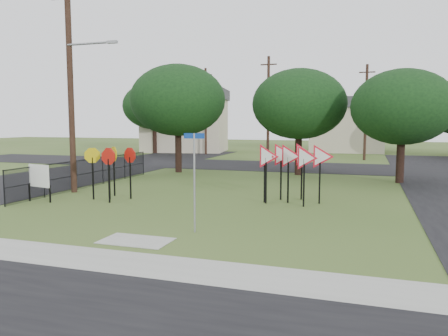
# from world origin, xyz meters

# --- Properties ---
(ground) EXTENTS (140.00, 140.00, 0.00)m
(ground) POSITION_xyz_m (0.00, 0.00, 0.00)
(ground) COLOR #3B5620
(sidewalk) EXTENTS (30.00, 1.60, 0.02)m
(sidewalk) POSITION_xyz_m (0.00, -4.20, 0.01)
(sidewalk) COLOR #9C9D95
(sidewalk) RESTS_ON ground
(planting_strip) EXTENTS (30.00, 0.80, 0.02)m
(planting_strip) POSITION_xyz_m (0.00, -5.40, 0.01)
(planting_strip) COLOR #3B5620
(planting_strip) RESTS_ON ground
(street_left) EXTENTS (8.00, 50.00, 0.02)m
(street_left) POSITION_xyz_m (-12.00, 10.00, 0.01)
(street_left) COLOR black
(street_left) RESTS_ON ground
(street_far) EXTENTS (60.00, 8.00, 0.02)m
(street_far) POSITION_xyz_m (0.00, 20.00, 0.01)
(street_far) COLOR black
(street_far) RESTS_ON ground
(curb_pad) EXTENTS (2.00, 1.20, 0.02)m
(curb_pad) POSITION_xyz_m (0.00, -2.40, 0.01)
(curb_pad) COLOR #9C9D95
(curb_pad) RESTS_ON ground
(street_name_sign) EXTENTS (0.63, 0.12, 3.06)m
(street_name_sign) POSITION_xyz_m (1.21, -0.91, 1.75)
(street_name_sign) COLOR #919399
(street_name_sign) RESTS_ON ground
(stop_sign_cluster) EXTENTS (2.14, 1.83, 2.30)m
(stop_sign_cluster) POSITION_xyz_m (-4.48, 3.38, 1.72)
(stop_sign_cluster) COLOR black
(stop_sign_cluster) RESTS_ON ground
(yield_sign_cluster) EXTENTS (3.26, 1.96, 2.54)m
(yield_sign_cluster) POSITION_xyz_m (3.12, 5.01, 1.86)
(yield_sign_cluster) COLOR black
(yield_sign_cluster) RESTS_ON ground
(info_board) EXTENTS (1.26, 0.32, 1.60)m
(info_board) POSITION_xyz_m (-7.03, 1.84, 1.06)
(info_board) COLOR black
(info_board) RESTS_ON ground
(utility_pole_main) EXTENTS (3.55, 0.33, 10.00)m
(utility_pole_main) POSITION_xyz_m (-7.24, 4.50, 5.21)
(utility_pole_main) COLOR #3A241A
(utility_pole_main) RESTS_ON ground
(far_pole_a) EXTENTS (1.40, 0.24, 9.00)m
(far_pole_a) POSITION_xyz_m (-2.00, 24.00, 4.60)
(far_pole_a) COLOR #3A241A
(far_pole_a) RESTS_ON ground
(far_pole_b) EXTENTS (1.40, 0.24, 8.50)m
(far_pole_b) POSITION_xyz_m (6.00, 28.00, 4.35)
(far_pole_b) COLOR #3A241A
(far_pole_b) RESTS_ON ground
(far_pole_c) EXTENTS (1.40, 0.24, 9.00)m
(far_pole_c) POSITION_xyz_m (-10.00, 30.00, 4.60)
(far_pole_c) COLOR #3A241A
(far_pole_c) RESTS_ON ground
(fence_run) EXTENTS (0.05, 11.55, 1.50)m
(fence_run) POSITION_xyz_m (-7.60, 6.25, 0.78)
(fence_run) COLOR black
(fence_run) RESTS_ON ground
(house_left) EXTENTS (10.58, 8.88, 7.20)m
(house_left) POSITION_xyz_m (-14.00, 34.00, 3.65)
(house_left) COLOR beige
(house_left) RESTS_ON ground
(house_mid) EXTENTS (8.40, 8.40, 6.20)m
(house_mid) POSITION_xyz_m (4.00, 40.00, 3.15)
(house_mid) COLOR beige
(house_mid) RESTS_ON ground
(tree_near_left) EXTENTS (6.40, 6.40, 7.27)m
(tree_near_left) POSITION_xyz_m (-6.00, 14.00, 4.86)
(tree_near_left) COLOR black
(tree_near_left) RESTS_ON ground
(tree_near_mid) EXTENTS (6.00, 6.00, 6.80)m
(tree_near_mid) POSITION_xyz_m (2.00, 15.00, 4.54)
(tree_near_mid) COLOR black
(tree_near_mid) RESTS_ON ground
(tree_near_right) EXTENTS (5.60, 5.60, 6.33)m
(tree_near_right) POSITION_xyz_m (8.00, 13.00, 4.22)
(tree_near_right) COLOR black
(tree_near_right) RESTS_ON ground
(tree_far_left) EXTENTS (6.80, 6.80, 7.73)m
(tree_far_left) POSITION_xyz_m (-16.00, 30.00, 5.17)
(tree_far_left) COLOR black
(tree_far_left) RESTS_ON ground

